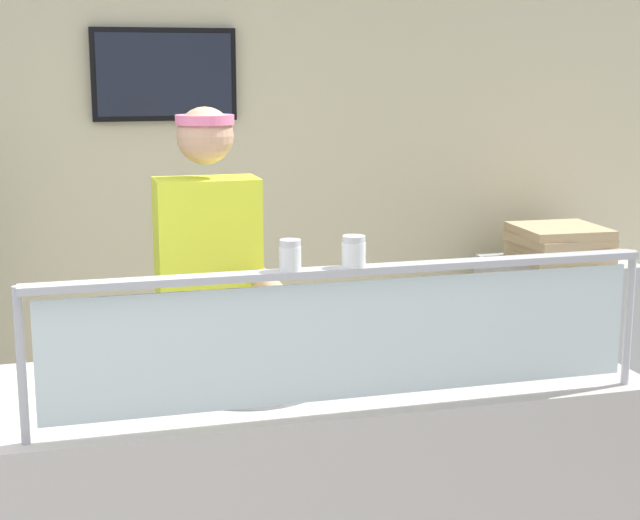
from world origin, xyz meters
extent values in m
cube|color=beige|center=(0.98, 2.49, 1.35)|extent=(6.35, 0.08, 2.70)
cube|color=black|center=(0.76, 2.42, 1.86)|extent=(0.71, 0.04, 0.45)
cube|color=#1E2333|center=(0.76, 2.40, 1.86)|extent=(0.66, 0.01, 0.40)
cube|color=#BCB7B2|center=(0.98, 0.39, 0.47)|extent=(1.95, 0.78, 0.95)
cylinder|color=#B2B5BC|center=(0.10, 0.06, 1.16)|extent=(0.02, 0.02, 0.42)
cylinder|color=#B2B5BC|center=(1.85, 0.06, 1.16)|extent=(0.02, 0.02, 0.42)
cube|color=silver|center=(0.98, 0.06, 1.16)|extent=(1.69, 0.01, 0.34)
cube|color=#B2B5BC|center=(0.98, 0.06, 1.36)|extent=(1.75, 0.06, 0.02)
cylinder|color=#9EA0A8|center=(0.75, 0.37, 0.96)|extent=(0.47, 0.47, 0.01)
cylinder|color=tan|center=(0.75, 0.37, 0.97)|extent=(0.45, 0.45, 0.02)
cylinder|color=#D65B2D|center=(0.75, 0.37, 0.98)|extent=(0.39, 0.39, 0.01)
cube|color=#ADAFB7|center=(0.74, 0.35, 0.99)|extent=(0.13, 0.29, 0.01)
cylinder|color=white|center=(0.80, 0.06, 1.40)|extent=(0.06, 0.06, 0.07)
cylinder|color=white|center=(0.80, 0.06, 1.39)|extent=(0.05, 0.05, 0.04)
cylinder|color=silver|center=(0.80, 0.06, 1.44)|extent=(0.06, 0.06, 0.02)
cylinder|color=white|center=(0.98, 0.06, 1.40)|extent=(0.07, 0.07, 0.07)
cylinder|color=red|center=(0.98, 0.06, 1.39)|extent=(0.06, 0.06, 0.04)
cylinder|color=silver|center=(0.98, 0.06, 1.44)|extent=(0.06, 0.06, 0.02)
cylinder|color=#23232D|center=(0.64, 1.11, 0.47)|extent=(0.13, 0.13, 0.95)
cylinder|color=#23232D|center=(0.86, 1.11, 0.47)|extent=(0.13, 0.13, 0.95)
cube|color=#D8EA33|center=(0.75, 1.11, 1.23)|extent=(0.38, 0.21, 0.55)
sphere|color=tan|center=(0.75, 1.11, 1.66)|extent=(0.21, 0.21, 0.21)
cylinder|color=pink|center=(0.75, 1.11, 1.71)|extent=(0.21, 0.21, 0.04)
cylinder|color=tan|center=(0.93, 0.89, 1.13)|extent=(0.08, 0.34, 0.08)
cube|color=#B7BABF|center=(2.72, 2.00, 0.45)|extent=(0.70, 0.55, 0.91)
cube|color=tan|center=(2.72, 2.00, 0.93)|extent=(0.45, 0.45, 0.04)
cube|color=tan|center=(2.74, 2.00, 0.98)|extent=(0.43, 0.43, 0.04)
cube|color=tan|center=(2.72, 2.00, 1.02)|extent=(0.45, 0.45, 0.04)
cube|color=tan|center=(2.72, 2.00, 1.07)|extent=(0.45, 0.45, 0.04)
camera|label=1|loc=(0.20, -2.38, 1.90)|focal=53.88mm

